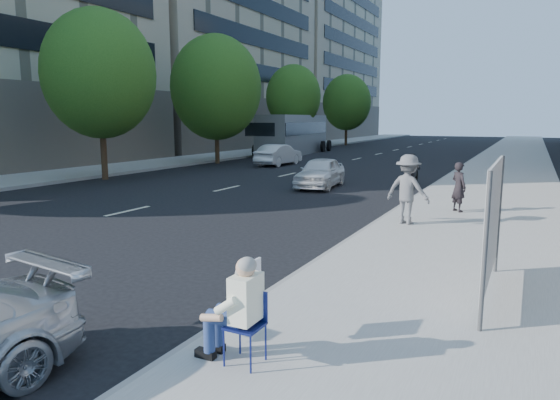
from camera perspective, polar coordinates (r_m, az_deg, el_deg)
The scene contains 16 objects.
ground at distance 11.84m, azimuth -0.57°, elevation -5.48°, with size 160.00×160.00×0.00m, color black.
near_sidewalk at distance 30.33m, azimuth 24.30°, elevation 2.92°, with size 5.00×120.00×0.15m, color #99958F.
far_sidewalk at distance 37.46m, azimuth -9.34°, elevation 4.68°, with size 4.50×120.00×0.15m, color #99958F.
far_bldg_north at distance 81.06m, azimuth 0.77°, elevation 17.10°, with size 22.00×28.00×28.00m, color #BBAE8C.
tree_far_b at distance 26.34m, azimuth -19.94°, elevation 13.37°, with size 5.40×5.40×8.24m.
tree_far_c at distance 34.01m, azimuth -7.33°, elevation 12.62°, with size 6.00×6.00×8.47m.
tree_far_d at distance 44.45m, azimuth 1.54°, elevation 11.72°, with size 4.80×4.80×7.65m.
tree_far_e at distance 57.41m, azimuth 7.63°, elevation 10.99°, with size 5.40×5.40×7.89m.
seated_protester at distance 6.03m, azimuth -4.85°, elevation -11.61°, with size 0.83×1.12×1.31m.
jogger at distance 14.08m, azimuth 14.40°, elevation 1.19°, with size 1.23×0.71×1.91m, color slate.
pedestrian_woman at distance 16.42m, azimuth 19.74°, elevation 1.42°, with size 0.56×0.37×1.54m, color black.
protest_banner at distance 8.64m, azimuth 23.11°, elevation -2.25°, with size 0.08×3.06×2.20m.
white_sedan_near at distance 22.15m, azimuth 4.61°, elevation 3.18°, with size 1.57×3.90×1.33m, color white.
white_sedan_mid at distance 32.59m, azimuth -0.17°, elevation 5.19°, with size 1.43×4.10×1.35m, color silver.
motorcycle at distance 23.68m, azimuth 14.93°, elevation 3.22°, with size 0.75×2.05×1.42m.
bus at distance 42.96m, azimuth 1.63°, elevation 7.47°, with size 4.01×12.30×3.30m.
Camera 1 is at (5.26, -10.16, 3.02)m, focal length 32.00 mm.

